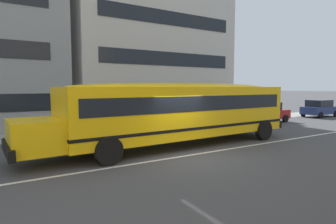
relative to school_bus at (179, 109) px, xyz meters
The scene contains 7 objects.
ground_plane 2.75m from the school_bus, 117.13° to the right, with size 400.00×400.00×0.00m, color #424244.
sidewalk_far 6.90m from the school_bus, 98.11° to the left, with size 120.00×3.00×0.01m, color gray.
lane_centreline 2.75m from the school_bus, 117.13° to the right, with size 110.00×0.16×0.01m, color silver.
school_bus is the anchor object (origin of this frame).
parked_car_dark_blue_by_hydrant 19.58m from the school_bus, 11.78° to the left, with size 3.91×1.90×1.64m.
parked_car_red_beside_sign 12.00m from the school_bus, 19.32° to the left, with size 3.96×2.00×1.64m.
apartment_block_far_centre 17.24m from the school_bus, 72.18° to the left, with size 14.14×12.93×19.70m.
Camera 1 is at (-6.77, -9.43, 2.86)m, focal length 30.22 mm.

